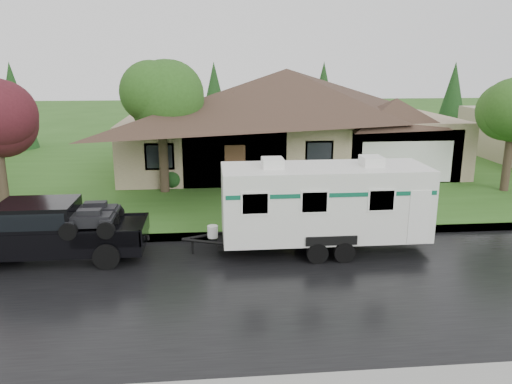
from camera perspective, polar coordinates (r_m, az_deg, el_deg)
ground at (r=16.11m, az=3.86°, el=-7.70°), size 140.00×140.00×0.00m
road at (r=14.31m, az=5.17°, el=-10.70°), size 140.00×8.00×0.01m
curb at (r=18.16m, az=2.73°, el=-4.80°), size 140.00×0.50×0.15m
lawn at (r=30.41m, az=-0.67°, el=3.19°), size 140.00×26.00×0.15m
house_main at (r=29.04m, az=4.08°, el=9.63°), size 19.44×10.80×6.90m
tree_left_green at (r=23.39m, az=-10.85°, el=10.71°), size 3.88×3.88×6.43m
shrub_row at (r=25.02m, az=5.00°, el=1.97°), size 13.60×1.00×1.00m
pickup_truck at (r=17.04m, az=-22.59°, el=-3.92°), size 5.71×2.17×1.90m
travel_trailer at (r=16.49m, az=7.79°, el=-1.11°), size 7.04×2.47×3.16m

